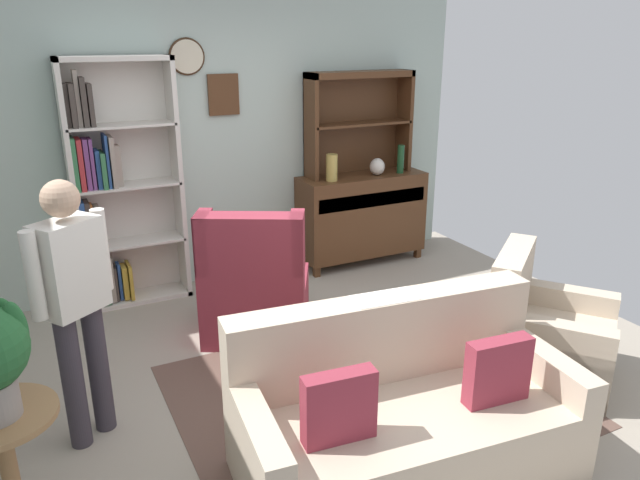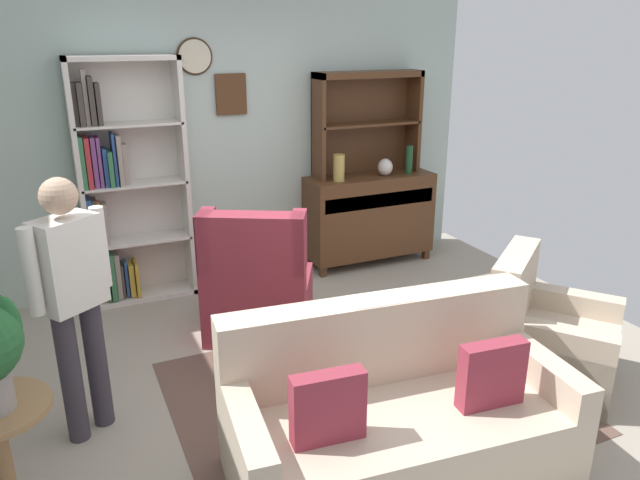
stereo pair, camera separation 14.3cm
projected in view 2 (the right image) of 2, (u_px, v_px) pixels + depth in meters
name	position (u px, v px, depth m)	size (l,w,h in m)	color
ground_plane	(319.00, 382.00, 4.14)	(5.40, 4.60, 0.02)	#9E9384
wall_back	(223.00, 132.00, 5.51)	(5.00, 0.09, 2.80)	#ADC1B7
area_rug	(365.00, 396.00, 3.96)	(2.43, 1.98, 0.01)	brown
bookshelf	(123.00, 189.00, 5.10)	(0.90, 0.30, 2.10)	silver
sideboard	(369.00, 215.00, 6.12)	(1.30, 0.45, 0.92)	#4C2D19
sideboard_hutch	(367.00, 109.00, 5.87)	(1.10, 0.26, 1.00)	#4C2D19
vase_tall	(339.00, 168.00, 5.72)	(0.11, 0.11, 0.26)	tan
vase_round	(385.00, 167.00, 5.95)	(0.15, 0.15, 0.17)	beige
bottle_wine	(409.00, 160.00, 6.01)	(0.07, 0.07, 0.28)	#194223
couch_floral	(396.00, 419.00, 3.22)	(1.88, 1.02, 0.90)	beige
armchair_floral	(547.00, 340.00, 4.08)	(1.07, 1.08, 0.88)	beige
wingback_chair	(258.00, 288.00, 4.67)	(1.06, 1.07, 1.05)	maroon
plant_stand	(1.00, 450.00, 2.86)	(0.52, 0.52, 0.63)	#997047
person_reading	(73.00, 292.00, 3.33)	(0.47, 0.36, 1.56)	#38333D
coffee_table	(334.00, 351.00, 3.82)	(0.80, 0.50, 0.42)	#4C2D19
book_stack	(320.00, 343.00, 3.69)	(0.22, 0.17, 0.09)	#337247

